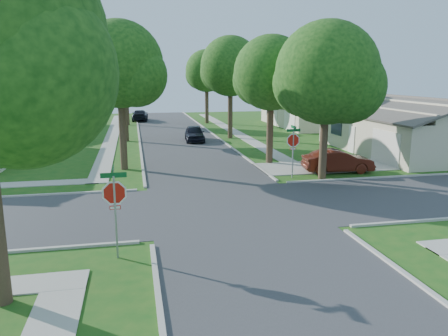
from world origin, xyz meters
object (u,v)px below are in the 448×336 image
object	(u,v)px
tree_w_mid	(124,66)
house_ne_near	(405,132)
house_nw_far	(19,115)
tree_e_far	(207,73)
tree_ne_corner	(328,78)
tree_w_far	(126,77)
car_curb_west	(140,115)
stop_sign_ne	(293,143)
tree_w_near	(121,68)
tree_e_mid	(231,69)
car_curb_east	(194,133)
stop_sign_sw	(115,197)
tree_e_near	(272,77)
house_ne_far	(311,112)
car_driveway	(338,161)

from	to	relation	value
tree_w_mid	house_ne_near	size ratio (longest dim) A/B	0.70
tree_w_mid	house_nw_far	size ratio (longest dim) A/B	0.70
tree_e_far	tree_ne_corner	world-z (taller)	tree_e_far
tree_w_far	car_curb_west	bearing A→B (deg)	72.19
stop_sign_ne	tree_w_mid	size ratio (longest dim) A/B	0.31
tree_ne_corner	car_curb_west	distance (m)	35.96
tree_e_far	tree_w_near	distance (m)	26.71
tree_e_mid	tree_w_mid	world-z (taller)	tree_w_mid
tree_e_mid	car_curb_east	size ratio (longest dim) A/B	2.27
tree_e_mid	tree_ne_corner	bearing A→B (deg)	-84.55
stop_sign_sw	car_curb_west	world-z (taller)	stop_sign_sw
stop_sign_ne	car_curb_west	xyz separation A→B (m)	(-7.90, 33.82, -1.34)
tree_e_far	stop_sign_ne	bearing A→B (deg)	-90.10
house_ne_near	tree_w_mid	bearing A→B (deg)	154.12
tree_e_far	house_ne_near	distance (m)	25.99
tree_w_mid	stop_sign_ne	bearing A→B (deg)	-60.20
tree_w_far	tree_e_near	bearing A→B (deg)	-69.39
tree_e_near	house_nw_far	bearing A→B (deg)	132.06
tree_e_near	stop_sign_ne	bearing A→B (deg)	-90.68
tree_ne_corner	house_ne_far	size ratio (longest dim) A/B	0.64
tree_w_far	car_curb_west	world-z (taller)	tree_w_far
car_curb_east	car_driveway	bearing A→B (deg)	-60.90
tree_w_near	tree_ne_corner	xyz separation A→B (m)	(11.00, -4.80, -0.52)
tree_e_far	house_ne_far	world-z (taller)	tree_e_far
stop_sign_ne	car_curb_west	world-z (taller)	stop_sign_ne
stop_sign_sw	house_nw_far	bearing A→B (deg)	107.10
stop_sign_ne	tree_e_near	bearing A→B (deg)	89.32
tree_w_mid	tree_ne_corner	size ratio (longest dim) A/B	1.10
house_nw_far	car_curb_west	xyz separation A→B (m)	(12.79, 6.52, -0.82)
car_driveway	stop_sign_sw	bearing A→B (deg)	134.73
stop_sign_sw	house_ne_near	bearing A→B (deg)	37.18
car_curb_west	tree_ne_corner	bearing A→B (deg)	108.58
tree_e_far	tree_ne_corner	distance (m)	29.85
stop_sign_ne	car_driveway	bearing A→B (deg)	14.13
tree_e_near	car_curb_east	bearing A→B (deg)	108.26
house_ne_far	car_curb_east	distance (m)	17.45
house_ne_near	tree_w_near	bearing A→B (deg)	-174.49
tree_w_near	tree_e_far	bearing A→B (deg)	69.40
stop_sign_sw	tree_e_mid	bearing A→B (deg)	69.80
tree_e_mid	tree_w_far	world-z (taller)	tree_e_mid
tree_w_far	house_ne_far	size ratio (longest dim) A/B	0.59
tree_e_near	tree_e_far	size ratio (longest dim) A/B	0.95
tree_e_near	tree_w_near	world-z (taller)	tree_w_near
tree_w_near	car_curb_east	world-z (taller)	tree_w_near
stop_sign_sw	house_nw_far	size ratio (longest dim) A/B	0.22
stop_sign_ne	car_driveway	size ratio (longest dim) A/B	0.72
tree_w_near	house_nw_far	world-z (taller)	tree_w_near
tree_e_near	house_ne_far	distance (m)	23.30
car_curb_west	house_ne_far	bearing A→B (deg)	156.62
tree_w_near	car_driveway	size ratio (longest dim) A/B	2.16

